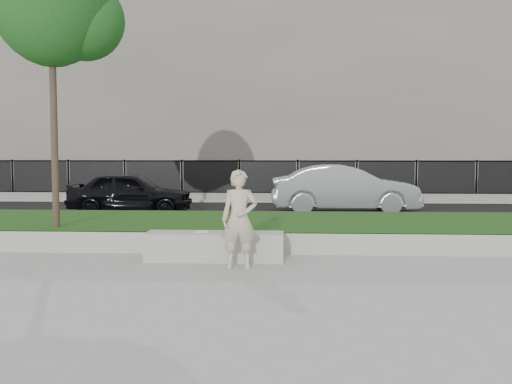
# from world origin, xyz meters

# --- Properties ---
(ground) EXTENTS (90.00, 90.00, 0.00)m
(ground) POSITION_xyz_m (0.00, 0.00, 0.00)
(ground) COLOR gray
(ground) RESTS_ON ground
(grass_bank) EXTENTS (34.00, 4.00, 0.40)m
(grass_bank) POSITION_xyz_m (0.00, 3.00, 0.20)
(grass_bank) COLOR #12370D
(grass_bank) RESTS_ON ground
(grass_kerb) EXTENTS (34.00, 0.08, 0.40)m
(grass_kerb) POSITION_xyz_m (0.00, 1.04, 0.20)
(grass_kerb) COLOR #9F9C94
(grass_kerb) RESTS_ON ground
(street) EXTENTS (34.00, 7.00, 0.04)m
(street) POSITION_xyz_m (0.00, 8.50, 0.02)
(street) COLOR black
(street) RESTS_ON ground
(far_pavement) EXTENTS (34.00, 3.00, 0.12)m
(far_pavement) POSITION_xyz_m (0.00, 13.00, 0.06)
(far_pavement) COLOR gray
(far_pavement) RESTS_ON ground
(iron_fence) EXTENTS (32.00, 0.30, 1.50)m
(iron_fence) POSITION_xyz_m (0.00, 12.00, 0.54)
(iron_fence) COLOR slate
(iron_fence) RESTS_ON far_pavement
(building_facade) EXTENTS (34.00, 10.00, 10.00)m
(building_facade) POSITION_xyz_m (0.00, 20.00, 5.00)
(building_facade) COLOR #6A655C
(building_facade) RESTS_ON ground
(stone_bench) EXTENTS (2.41, 0.60, 0.49)m
(stone_bench) POSITION_xyz_m (-0.09, 0.40, 0.25)
(stone_bench) COLOR #9F9C94
(stone_bench) RESTS_ON ground
(man) EXTENTS (0.60, 0.40, 1.61)m
(man) POSITION_xyz_m (0.40, -0.25, 0.81)
(man) COLOR #C3B796
(man) RESTS_ON ground
(book) EXTENTS (0.24, 0.20, 0.02)m
(book) POSITION_xyz_m (-0.32, 0.43, 0.50)
(book) COLOR beige
(book) RESTS_ON stone_bench
(car_dark) EXTENTS (3.74, 1.54, 1.27)m
(car_dark) POSITION_xyz_m (-3.56, 7.57, 0.67)
(car_dark) COLOR black
(car_dark) RESTS_ON street
(car_silver) EXTENTS (4.54, 1.79, 1.47)m
(car_silver) POSITION_xyz_m (2.96, 8.13, 0.78)
(car_silver) COLOR #989BA0
(car_silver) RESTS_ON street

